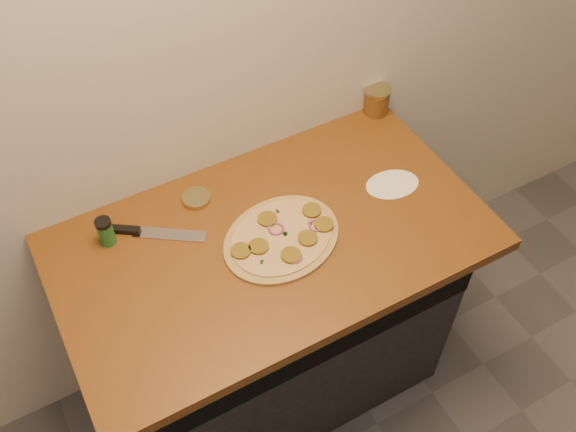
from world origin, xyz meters
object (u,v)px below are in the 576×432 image
chefs_knife (143,232)px  salsa_jar (377,100)px  pizza (282,238)px  spice_shaker (106,232)px

chefs_knife → salsa_jar: 0.87m
pizza → spice_shaker: size_ratio=4.68×
salsa_jar → spice_shaker: salsa_jar is taller
salsa_jar → spice_shaker: (-0.95, -0.11, -0.00)m
chefs_knife → pizza: bearing=-32.3°
salsa_jar → spice_shaker: size_ratio=1.04×
chefs_knife → spice_shaker: size_ratio=2.97×
spice_shaker → salsa_jar: bearing=6.3°
chefs_knife → salsa_jar: bearing=8.0°
chefs_knife → spice_shaker: 0.10m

